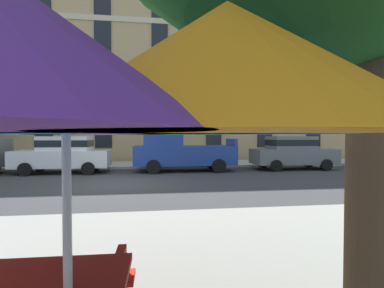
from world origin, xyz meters
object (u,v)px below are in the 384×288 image
pickup_blue (180,151)px  sedan_gray (292,152)px  sedan_white (64,153)px  patio_umbrella (66,93)px

pickup_blue → sedan_gray: 6.09m
sedan_white → pickup_blue: (5.65, 0.00, 0.08)m
sedan_gray → patio_umbrella: bearing=-122.3°
sedan_white → sedan_gray: (11.74, 0.00, 0.00)m
pickup_blue → patio_umbrella: 12.89m
sedan_white → patio_umbrella: 13.28m
patio_umbrella → sedan_gray: bearing=57.7°
sedan_white → pickup_blue: pickup_blue is taller
sedan_white → sedan_gray: size_ratio=1.00×
pickup_blue → patio_umbrella: patio_umbrella is taller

